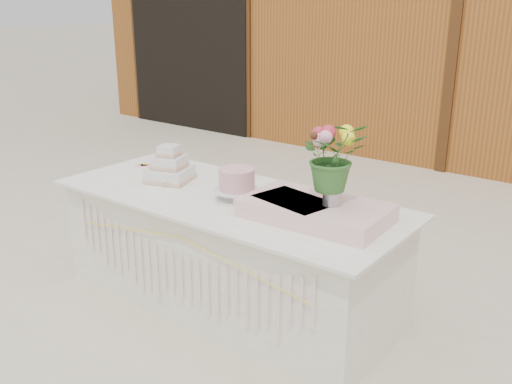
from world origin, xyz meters
TOP-DOWN VIEW (x-y plane):
  - ground at (0.00, 0.00)m, footprint 80.00×80.00m
  - barn at (-0.01, 5.99)m, footprint 12.60×4.60m
  - cake_table at (0.00, -0.00)m, footprint 2.40×1.00m
  - wedding_cake at (-0.54, 0.01)m, footprint 0.36×0.36m
  - pink_cake_stand at (0.09, -0.02)m, footprint 0.29×0.29m
  - satin_runner at (0.66, 0.01)m, footprint 0.86×0.52m
  - flower_vase at (0.76, 0.02)m, footprint 0.10×0.10m
  - bouquet at (0.76, 0.02)m, footprint 0.48×0.48m
  - loose_flowers at (-0.96, 0.09)m, footprint 0.22×0.37m

SIDE VIEW (x-z plane):
  - ground at x=0.00m, z-range 0.00..0.00m
  - cake_table at x=0.00m, z-range 0.00..0.77m
  - loose_flowers at x=-0.96m, z-range 0.77..0.79m
  - satin_runner at x=0.66m, z-range 0.77..0.88m
  - wedding_cake at x=-0.54m, z-range 0.73..0.99m
  - pink_cake_stand at x=0.09m, z-range 0.78..0.99m
  - flower_vase at x=0.76m, z-range 0.88..1.01m
  - bouquet at x=0.76m, z-range 1.01..1.41m
  - barn at x=-0.01m, z-range 0.03..3.33m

